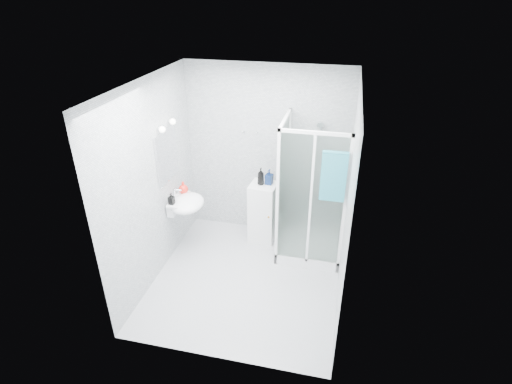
% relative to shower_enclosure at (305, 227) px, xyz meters
% --- Properties ---
extents(room, '(2.40, 2.60, 2.60)m').
position_rel_shower_enclosure_xyz_m(room, '(-0.67, -0.77, 0.85)').
color(room, silver).
rests_on(room, ground).
extents(shower_enclosure, '(0.90, 0.95, 2.00)m').
position_rel_shower_enclosure_xyz_m(shower_enclosure, '(0.00, 0.00, 0.00)').
color(shower_enclosure, white).
rests_on(shower_enclosure, ground).
extents(wall_basin, '(0.46, 0.56, 0.35)m').
position_rel_shower_enclosure_xyz_m(wall_basin, '(-1.66, -0.32, 0.35)').
color(wall_basin, white).
rests_on(wall_basin, ground).
extents(mirror, '(0.02, 0.60, 0.70)m').
position_rel_shower_enclosure_xyz_m(mirror, '(-1.85, -0.32, 1.05)').
color(mirror, white).
rests_on(mirror, room).
extents(vanity_lights, '(0.10, 0.40, 0.08)m').
position_rel_shower_enclosure_xyz_m(vanity_lights, '(-1.80, -0.32, 1.47)').
color(vanity_lights, silver).
rests_on(vanity_lights, room).
extents(wall_hooks, '(0.23, 0.06, 0.03)m').
position_rel_shower_enclosure_xyz_m(wall_hooks, '(-0.92, 0.49, 1.17)').
color(wall_hooks, silver).
rests_on(wall_hooks, room).
extents(storage_cabinet, '(0.41, 0.42, 0.93)m').
position_rel_shower_enclosure_xyz_m(storage_cabinet, '(-0.66, 0.24, 0.02)').
color(storage_cabinet, white).
rests_on(storage_cabinet, ground).
extents(hand_towel, '(0.31, 0.05, 0.66)m').
position_rel_shower_enclosure_xyz_m(hand_towel, '(0.34, -0.40, 1.03)').
color(hand_towel, teal).
rests_on(hand_towel, shower_enclosure).
extents(shampoo_bottle_a, '(0.10, 0.10, 0.26)m').
position_rel_shower_enclosure_xyz_m(shampoo_bottle_a, '(-0.70, 0.24, 0.61)').
color(shampoo_bottle_a, black).
rests_on(shampoo_bottle_a, storage_cabinet).
extents(shampoo_bottle_b, '(0.12, 0.12, 0.22)m').
position_rel_shower_enclosure_xyz_m(shampoo_bottle_b, '(-0.58, 0.29, 0.59)').
color(shampoo_bottle_b, '#0B1E46').
rests_on(shampoo_bottle_b, storage_cabinet).
extents(soap_dispenser_orange, '(0.14, 0.14, 0.18)m').
position_rel_shower_enclosure_xyz_m(soap_dispenser_orange, '(-1.74, -0.15, 0.50)').
color(soap_dispenser_orange, red).
rests_on(soap_dispenser_orange, wall_basin).
extents(soap_dispenser_black, '(0.08, 0.08, 0.16)m').
position_rel_shower_enclosure_xyz_m(soap_dispenser_black, '(-1.78, -0.48, 0.50)').
color(soap_dispenser_black, black).
rests_on(soap_dispenser_black, wall_basin).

